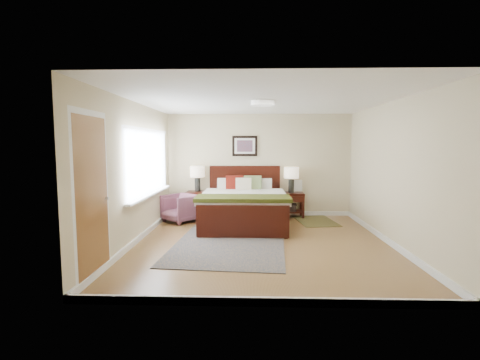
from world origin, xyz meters
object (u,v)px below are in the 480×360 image
(lamp_left, at_px, (197,174))
(lamp_right, at_px, (291,175))
(nightstand_right, at_px, (291,202))
(bed, at_px, (244,200))
(nightstand_left, at_px, (198,196))
(armchair, at_px, (180,208))
(rug_persian, at_px, (230,244))

(lamp_left, height_order, lamp_right, lamp_left)
(nightstand_right, bearing_deg, bed, -142.41)
(nightstand_right, bearing_deg, nightstand_left, -179.79)
(bed, distance_m, nightstand_right, 1.44)
(bed, height_order, armchair, bed)
(nightstand_left, bearing_deg, bed, -36.93)
(armchair, bearing_deg, lamp_left, 103.39)
(armchair, bearing_deg, nightstand_right, 52.73)
(nightstand_left, bearing_deg, lamp_left, 90.00)
(lamp_right, bearing_deg, nightstand_left, -179.46)
(nightstand_left, xyz_separation_m, armchair, (-0.30, -0.60, -0.18))
(nightstand_left, bearing_deg, lamp_right, 0.54)
(lamp_right, distance_m, rug_persian, 2.93)
(lamp_right, relative_size, rug_persian, 0.23)
(nightstand_right, xyz_separation_m, armchair, (-2.58, -0.61, -0.05))
(lamp_left, xyz_separation_m, armchair, (-0.30, -0.63, -0.74))
(armchair, relative_size, rug_persian, 0.26)
(armchair, bearing_deg, lamp_right, 53.00)
(nightstand_left, xyz_separation_m, rug_persian, (0.93, -2.38, -0.49))
(nightstand_right, height_order, rug_persian, nightstand_right)
(nightstand_right, distance_m, rug_persian, 2.76)
(lamp_left, height_order, rug_persian, lamp_left)
(bed, relative_size, lamp_right, 3.70)
(nightstand_left, relative_size, lamp_left, 1.02)
(bed, height_order, nightstand_right, bed)
(lamp_left, bearing_deg, rug_persian, -68.88)
(nightstand_left, xyz_separation_m, lamp_left, (0.00, 0.02, 0.56))
(lamp_right, bearing_deg, bed, -142.00)
(nightstand_left, distance_m, lamp_left, 0.56)
(nightstand_right, distance_m, lamp_right, 0.67)
(nightstand_left, xyz_separation_m, lamp_right, (2.27, 0.02, 0.53))
(nightstand_right, bearing_deg, lamp_left, 179.67)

